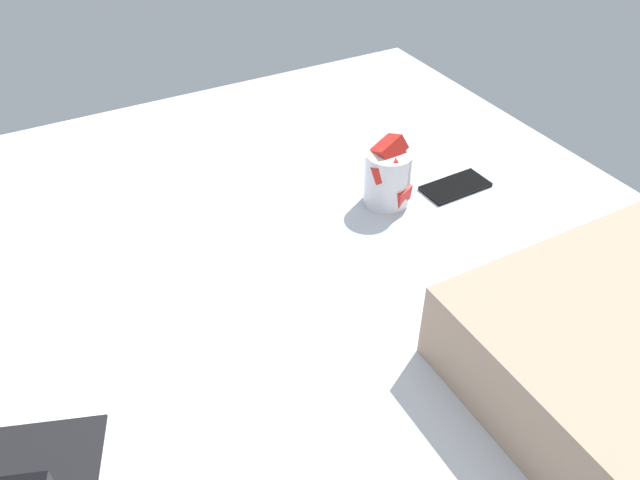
{
  "coord_description": "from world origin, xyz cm",
  "views": [
    {
      "loc": [
        15.93,
        76.43,
        88.68
      ],
      "look_at": [
        -22.03,
        6.37,
        24.0
      ],
      "focal_mm": 34.24,
      "sensor_mm": 36.0,
      "label": 1
    }
  ],
  "objects": [
    {
      "name": "snack_cup",
      "position": [
        -42.89,
        -4.55,
        24.01
      ],
      "size": [
        9.57,
        9.77,
        14.46
      ],
      "color": "silver",
      "rests_on": "bed_mattress"
    },
    {
      "name": "bed_mattress",
      "position": [
        0.0,
        0.0,
        9.0
      ],
      "size": [
        180.0,
        140.0,
        18.0
      ],
      "primitive_type": "cube",
      "color": "#B7BCC6",
      "rests_on": "ground"
    },
    {
      "name": "cell_phone",
      "position": [
        -58.06,
        -1.75,
        18.4
      ],
      "size": [
        14.2,
        7.22,
        0.8
      ],
      "primitive_type": "cube",
      "rotation": [
        0.0,
        0.0,
        1.6
      ],
      "color": "black",
      "rests_on": "bed_mattress"
    }
  ]
}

